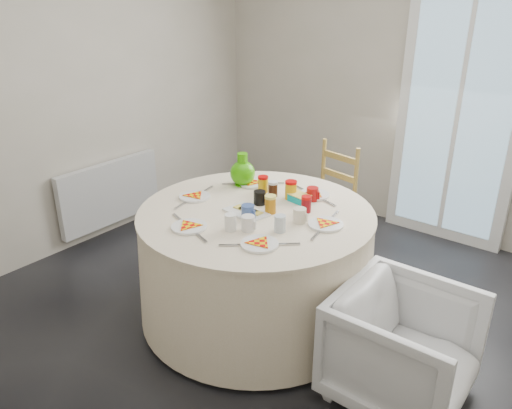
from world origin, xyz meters
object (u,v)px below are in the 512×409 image
Objects in this scene: table at (256,264)px; armchair at (405,335)px; green_pitcher at (243,170)px; radiator at (110,193)px; wooden_chair at (324,198)px.

table is 2.21× the size of armchair.
radiator is at bearing 165.39° from green_pitcher.
table is at bearing -71.97° from wooden_chair.
radiator is 2.84m from armchair.
wooden_chair reaches higher than table.
wooden_chair is 1.66m from armchair.
wooden_chair is 4.02× the size of green_pitcher.
green_pitcher is (1.42, 0.12, 0.49)m from radiator.
radiator is 1.86m from wooden_chair.
wooden_chair reaches higher than armchair.
green_pitcher is at bearing 73.51° from armchair.
radiator is 4.44× the size of green_pitcher.
wooden_chair is 0.88m from green_pitcher.
wooden_chair is 1.32× the size of armchair.
wooden_chair reaches higher than radiator.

